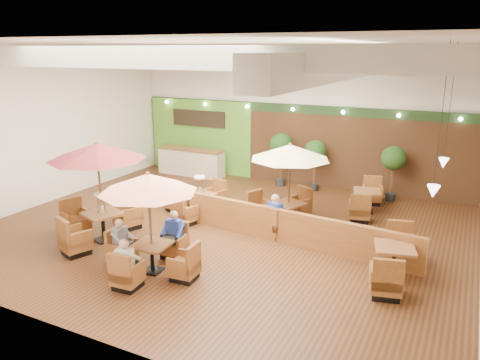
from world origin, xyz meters
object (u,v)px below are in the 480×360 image
Objects in this scene: table_3 at (194,201)px; topiary_1 at (315,153)px; diner_0 at (126,258)px; diner_3 at (277,212)px; diner_4 at (277,213)px; table_1 at (149,204)px; topiary_0 at (281,147)px; diner_1 at (173,230)px; service_counter at (191,162)px; table_4 at (394,262)px; diner_2 at (121,237)px; topiary_2 at (393,160)px; table_0 at (97,171)px; table_5 at (366,202)px; booth_divider at (296,229)px; table_2 at (288,167)px.

table_3 is 5.32m from topiary_1.
diner_3 is (1.87, 4.38, 0.03)m from diner_0.
table_3 is at bearing -121.17° from topiary_1.
diner_4 is (1.87, 4.38, -0.02)m from diner_0.
table_1 is 1.37m from diner_0.
topiary_0 is 7.61m from diner_1.
table_4 is at bearing -32.05° from service_counter.
diner_0 is 1.03× the size of diner_2.
table_4 is at bearing -57.09° from topiary_1.
topiary_2 is (-1.09, 6.15, 1.11)m from table_4.
table_5 is at bearing 63.42° from table_0.
topiary_0 reaches higher than topiary_2.
table_2 is at bearing 126.95° from booth_divider.
diner_2 is (-0.93, 0.00, -1.01)m from table_1.
table_1 is 1.29× the size of topiary_1.
table_4 is (7.89, 1.38, -1.67)m from table_0.
booth_divider is 8.58× the size of diner_1.
table_0 is at bearing 154.84° from table_1.
table_3 is 5.15m from diner_0.
diner_4 is (0.06, -0.97, -1.17)m from table_2.
topiary_2 is 2.80× the size of diner_4.
table_5 is 3.34× the size of diner_1.
diner_0 is 1.87m from diner_1.
table_5 is at bearing -129.49° from diner_1.
diner_1 reaches higher than table_4.
service_counter is 1.17× the size of table_1.
topiary_1 is 5.13m from diner_3.
service_counter is 3.49× the size of diner_3.
table_2 is 1.52m from diner_4.
table_5 is 2.09m from topiary_2.
topiary_1 is (2.70, 4.47, 1.03)m from table_3.
table_3 is 3.71× the size of diner_4.
topiary_2 is at bearing 54.19° from diner_0.
table_1 reaches higher than diner_4.
topiary_0 is at bearing 2.78° from service_counter.
diner_2 is at bearing -138.83° from table_5.
topiary_1 is at bearing 83.03° from table_0.
booth_divider is 5.73m from topiary_2.
table_3 is 3.27m from diner_3.
topiary_1 is 2.65× the size of diner_2.
table_2 reaches higher than diner_4.
table_0 is at bearing -7.82° from diner_1.
diner_1 is 0.95× the size of diner_3.
table_2 is at bearing -33.17° from service_counter.
table_3 is at bearing 93.44° from diner_0.
diner_0 is (1.32, -4.97, 0.30)m from table_3.
table_4 is 6.73m from diner_2.
diner_0 reaches higher than diner_2.
table_5 is at bearing -35.31° from topiary_1.
table_1 is 1.38m from diner_2.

